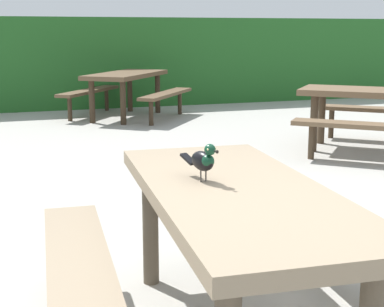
% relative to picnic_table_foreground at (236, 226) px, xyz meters
% --- Properties ---
extents(hedge_wall, '(28.00, 1.87, 1.65)m').
position_rel_picnic_table_foreground_xyz_m(hedge_wall, '(0.15, 9.20, 0.27)').
color(hedge_wall, '#235B23').
rests_on(hedge_wall, ground).
extents(picnic_table_foreground, '(1.80, 1.85, 0.74)m').
position_rel_picnic_table_foreground_xyz_m(picnic_table_foreground, '(0.00, 0.00, 0.00)').
color(picnic_table_foreground, '#84725B').
rests_on(picnic_table_foreground, ground).
extents(bird_grackle, '(0.11, 0.28, 0.18)m').
position_rel_picnic_table_foreground_xyz_m(bird_grackle, '(-0.11, 0.12, 0.29)').
color(bird_grackle, black).
rests_on(bird_grackle, picnic_table_foreground).
extents(picnic_table_mid_left, '(2.39, 2.39, 0.74)m').
position_rel_picnic_table_foreground_xyz_m(picnic_table_mid_left, '(3.26, 3.41, 0.00)').
color(picnic_table_mid_left, brown).
rests_on(picnic_table_mid_left, ground).
extents(picnic_table_mid_right, '(2.37, 2.38, 0.74)m').
position_rel_picnic_table_foreground_xyz_m(picnic_table_mid_right, '(1.03, 7.06, 0.00)').
color(picnic_table_mid_right, brown).
rests_on(picnic_table_mid_right, ground).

